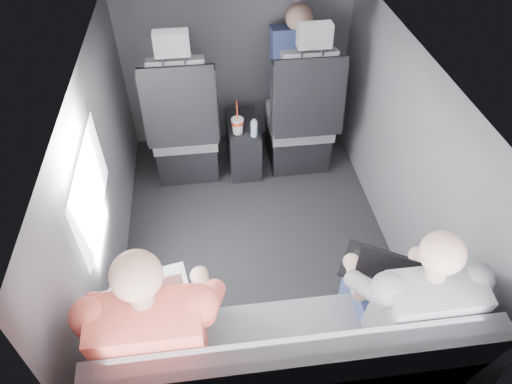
{
  "coord_description": "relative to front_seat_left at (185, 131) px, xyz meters",
  "views": [
    {
      "loc": [
        -0.27,
        -2.05,
        2.44
      ],
      "look_at": [
        -0.02,
        -0.05,
        0.54
      ],
      "focal_mm": 32.0,
      "sensor_mm": 36.0,
      "label": 1
    }
  ],
  "objects": [
    {
      "name": "floor",
      "position": [
        0.45,
        -0.84,
        -0.4
      ],
      "size": [
        2.6,
        2.6,
        0.0
      ],
      "primitive_type": "plane",
      "color": "black",
      "rests_on": "ground"
    },
    {
      "name": "ceiling",
      "position": [
        0.45,
        -0.84,
        0.95
      ],
      "size": [
        2.6,
        2.6,
        0.0
      ],
      "primitive_type": "plane",
      "rotation": [
        3.14,
        0.0,
        0.0
      ],
      "color": "#B2B2AD",
      "rests_on": "panel_back"
    },
    {
      "name": "panel_left",
      "position": [
        -0.45,
        -0.84,
        0.27
      ],
      "size": [
        0.02,
        2.6,
        1.35
      ],
      "primitive_type": "cube",
      "color": "#56565B",
      "rests_on": "floor"
    },
    {
      "name": "panel_right",
      "position": [
        1.35,
        -0.84,
        0.27
      ],
      "size": [
        0.02,
        2.6,
        1.35
      ],
      "primitive_type": "cube",
      "color": "#56565B",
      "rests_on": "floor"
    },
    {
      "name": "panel_front",
      "position": [
        0.45,
        0.46,
        0.27
      ],
      "size": [
        1.8,
        0.02,
        1.35
      ],
      "primitive_type": "cube",
      "color": "#56565B",
      "rests_on": "floor"
    },
    {
      "name": "panel_back",
      "position": [
        0.45,
        -2.14,
        0.27
      ],
      "size": [
        1.8,
        0.02,
        1.35
      ],
      "primitive_type": "cube",
      "color": "#56565B",
      "rests_on": "floor"
    },
    {
      "name": "side_window",
      "position": [
        -0.43,
        -1.14,
        0.5
      ],
      "size": [
        0.02,
        0.75,
        0.42
      ],
      "primitive_type": "cube",
      "color": "white",
      "rests_on": "panel_left"
    },
    {
      "name": "seatbelt",
      "position": [
        0.9,
        -0.17,
        0.4
      ],
      "size": [
        0.35,
        0.11,
        0.59
      ],
      "primitive_type": "cube",
      "rotation": [
        -0.14,
        0.49,
        0.0
      ],
      "color": "black",
      "rests_on": "front_seat_right"
    },
    {
      "name": "front_seat_left",
      "position": [
        0.0,
        0.0,
        0.0
      ],
      "size": [
        0.52,
        0.58,
        1.26
      ],
      "color": "black",
      "rests_on": "floor"
    },
    {
      "name": "front_seat_right",
      "position": [
        0.9,
        0.0,
        0.0
      ],
      "size": [
        0.52,
        0.58,
        1.26
      ],
      "color": "black",
      "rests_on": "floor"
    },
    {
      "name": "center_console",
      "position": [
        0.45,
        0.04,
        -0.2
      ],
      "size": [
        0.24,
        0.48,
        0.41
      ],
      "color": "black",
      "rests_on": "floor"
    },
    {
      "name": "rear_bench",
      "position": [
        0.45,
        -1.9,
        -0.09
      ],
      "size": [
        1.6,
        0.57,
        0.92
      ],
      "color": "slate",
      "rests_on": "floor"
    },
    {
      "name": "soda_cup",
      "position": [
        0.4,
        -0.08,
        0.07
      ],
      "size": [
        0.1,
        0.1,
        0.29
      ],
      "color": "white",
      "rests_on": "center_console"
    },
    {
      "name": "water_bottle",
      "position": [
        0.52,
        -0.12,
        0.07
      ],
      "size": [
        0.05,
        0.05,
        0.14
      ],
      "color": "#9EBFD6",
      "rests_on": "center_console"
    },
    {
      "name": "laptop_white",
      "position": [
        -0.16,
        -1.63,
        0.24
      ],
      "size": [
        0.39,
        0.38,
        0.26
      ],
      "color": "white",
      "rests_on": "passenger_rear_left"
    },
    {
      "name": "laptop_black",
      "position": [
        0.97,
        -1.63,
        0.23
      ],
      "size": [
        0.43,
        0.48,
        0.25
      ],
      "color": "black",
      "rests_on": "passenger_rear_right"
    },
    {
      "name": "passenger_rear_left",
      "position": [
        -0.11,
        -1.81,
        0.24
      ],
      "size": [
        0.52,
        0.64,
        1.26
      ],
      "color": "#303135",
      "rests_on": "rear_bench"
    },
    {
      "name": "passenger_rear_right",
      "position": [
        1.01,
        -1.81,
        0.22
      ],
      "size": [
        0.49,
        0.61,
        1.2
      ],
      "color": "navy",
      "rests_on": "rear_bench"
    },
    {
      "name": "passenger_front_right",
      "position": [
        0.89,
        0.26,
        0.35
      ],
      "size": [
        0.39,
        0.39,
        0.79
      ],
      "color": "navy",
      "rests_on": "front_seat_right"
    }
  ]
}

